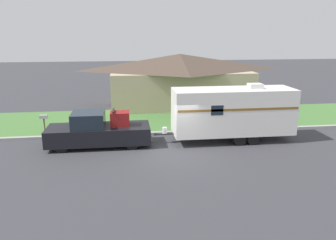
% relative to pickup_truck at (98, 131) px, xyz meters
% --- Properties ---
extents(ground_plane, '(120.00, 120.00, 0.00)m').
position_rel_pickup_truck_xyz_m(ground_plane, '(4.31, -1.94, -0.89)').
color(ground_plane, '#38383D').
extents(curb_strip, '(80.00, 0.30, 0.14)m').
position_rel_pickup_truck_xyz_m(curb_strip, '(4.31, 1.81, -0.82)').
color(curb_strip, '#999993').
rests_on(curb_strip, ground_plane).
extents(lawn_strip, '(80.00, 7.00, 0.03)m').
position_rel_pickup_truck_xyz_m(lawn_strip, '(4.31, 5.46, -0.88)').
color(lawn_strip, '#477538').
rests_on(lawn_strip, ground_plane).
extents(house_across_street, '(12.94, 7.21, 4.52)m').
position_rel_pickup_truck_xyz_m(house_across_street, '(6.45, 10.54, 1.45)').
color(house_across_street, tan).
rests_on(house_across_street, ground_plane).
extents(pickup_truck, '(5.91, 2.08, 2.09)m').
position_rel_pickup_truck_xyz_m(pickup_truck, '(0.00, 0.00, 0.00)').
color(pickup_truck, black).
rests_on(pickup_truck, ground_plane).
extents(travel_trailer, '(8.30, 2.24, 3.43)m').
position_rel_pickup_truck_xyz_m(travel_trailer, '(7.93, -0.00, 0.92)').
color(travel_trailer, black).
rests_on(travel_trailer, ground_plane).
extents(mailbox, '(0.48, 0.20, 1.29)m').
position_rel_pickup_truck_xyz_m(mailbox, '(-3.58, 2.60, 0.10)').
color(mailbox, brown).
rests_on(mailbox, ground_plane).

